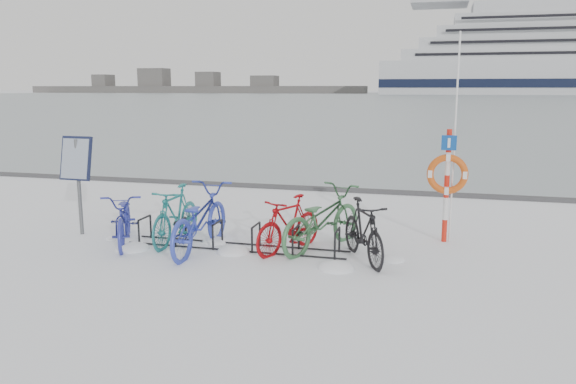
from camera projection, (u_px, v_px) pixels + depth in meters
ground at (237, 248)px, 9.95m from camera, size 900.00×900.00×0.00m
ice_sheet at (427, 98)px, 157.21m from camera, size 400.00×298.00×0.02m
quay_edge at (310, 188)px, 15.55m from camera, size 400.00×0.25×0.10m
bike_rack at (237, 238)px, 9.92m from camera, size 4.00×0.48×0.46m
info_board at (77, 164)px, 10.63m from camera, size 0.64×0.26×1.90m
lifebuoy_station at (448, 174)px, 10.08m from camera, size 0.72×0.22×3.77m
shoreline at (186, 87)px, 287.25m from camera, size 180.00×12.00×9.50m
bike_0 at (125, 216)px, 10.18m from camera, size 1.45×2.02×1.01m
bike_1 at (176, 213)px, 10.24m from camera, size 0.53×1.81×1.08m
bike_2 at (199, 217)px, 9.76m from camera, size 0.79×2.24×1.17m
bike_3 at (289, 223)px, 9.71m from camera, size 1.14×1.71×1.00m
bike_4 at (322, 217)px, 9.84m from camera, size 1.61×2.27×1.13m
bike_5 at (363, 229)px, 9.18m from camera, size 1.25×1.76×1.04m
snow_drifts at (236, 253)px, 9.66m from camera, size 5.54×1.73×0.21m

